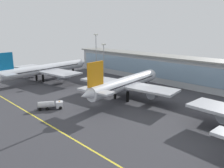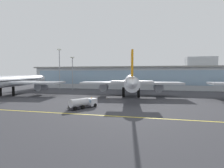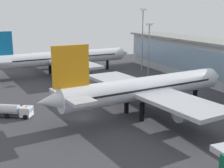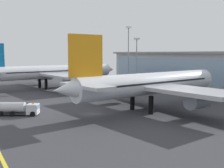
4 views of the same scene
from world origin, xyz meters
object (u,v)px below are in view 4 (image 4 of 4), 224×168
(airliner_near_left, at_px, (51,72))
(airliner_near_right, at_px, (151,84))
(apron_light_mast_west, at_px, (137,54))
(apron_light_mast_centre, at_px, (128,47))
(fuel_tanker_truck, at_px, (20,108))

(airliner_near_left, bearing_deg, airliner_near_right, -89.33)
(airliner_near_left, height_order, apron_light_mast_west, apron_light_mast_west)
(airliner_near_left, height_order, apron_light_mast_centre, apron_light_mast_centre)
(fuel_tanker_truck, distance_m, apron_light_mast_centre, 66.31)
(fuel_tanker_truck, bearing_deg, airliner_near_right, 11.17)
(airliner_near_right, bearing_deg, apron_light_mast_west, 51.31)
(airliner_near_right, height_order, apron_light_mast_west, apron_light_mast_west)
(airliner_near_left, distance_m, airliner_near_right, 53.97)
(airliner_near_right, xyz_separation_m, apron_light_mast_centre, (-47.27, 24.59, 9.77))
(airliner_near_left, xyz_separation_m, fuel_tanker_truck, (43.44, -21.16, -4.68))
(airliner_near_left, distance_m, apron_light_mast_west, 34.01)
(airliner_near_left, bearing_deg, apron_light_mast_west, -35.87)
(airliner_near_left, relative_size, apron_light_mast_west, 3.09)
(airliner_near_right, height_order, fuel_tanker_truck, airliner_near_right)
(fuel_tanker_truck, bearing_deg, airliner_near_left, 94.73)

